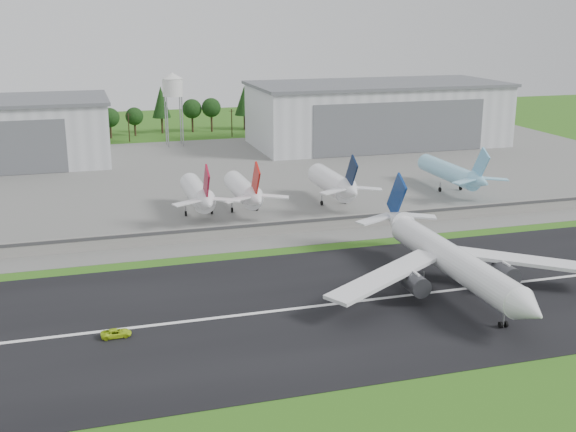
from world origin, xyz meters
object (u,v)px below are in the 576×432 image
object	(u,v)px
main_airliner	(454,268)
ground_vehicle	(116,333)
parked_jet_red_b	(246,191)
parked_jet_red_a	(199,194)
parked_jet_navy	(336,184)
parked_jet_skyblue	(454,173)

from	to	relation	value
main_airliner	ground_vehicle	bearing A→B (deg)	2.40
main_airliner	parked_jet_red_b	world-z (taller)	main_airliner
main_airliner	parked_jet_red_a	distance (m)	76.98
parked_jet_red_b	parked_jet_navy	world-z (taller)	parked_jet_navy
main_airliner	parked_jet_skyblue	world-z (taller)	main_airliner
parked_jet_red_b	parked_jet_skyblue	bearing A→B (deg)	4.37
main_airliner	parked_jet_red_b	xyz separation A→B (m)	(-25.32, 66.98, 1.20)
parked_jet_skyblue	ground_vehicle	bearing A→B (deg)	-144.38
parked_jet_red_a	parked_jet_skyblue	bearing A→B (deg)	3.66
ground_vehicle	parked_jet_navy	world-z (taller)	parked_jet_navy
ground_vehicle	parked_jet_red_b	world-z (taller)	parked_jet_red_b
parked_jet_skyblue	parked_jet_red_a	bearing A→B (deg)	-176.34
parked_jet_red_b	parked_jet_skyblue	xyz separation A→B (m)	(65.23, 4.99, -0.12)
main_airliner	parked_jet_red_b	size ratio (longest dim) A/B	1.89
parked_jet_red_a	parked_jet_red_b	world-z (taller)	parked_jet_red_a
ground_vehicle	parked_jet_navy	distance (m)	94.91
parked_jet_navy	parked_jet_skyblue	xyz separation A→B (m)	(39.50, 4.94, -0.42)
parked_jet_red_a	parked_jet_navy	world-z (taller)	parked_jet_navy
ground_vehicle	parked_jet_red_b	size ratio (longest dim) A/B	0.16
parked_jet_red_a	parked_jet_red_b	xyz separation A→B (m)	(12.57, -0.01, -0.06)
parked_jet_red_a	parked_jet_skyblue	xyz separation A→B (m)	(77.80, 4.98, -0.18)
parked_jet_red_b	parked_jet_skyblue	distance (m)	65.42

